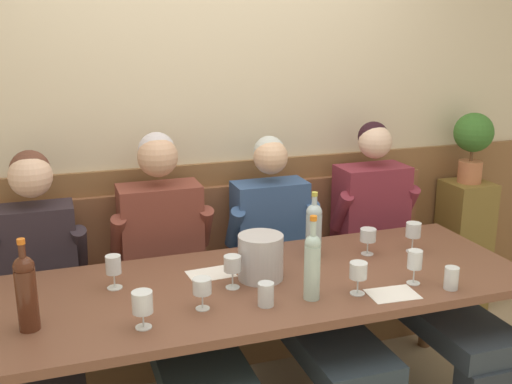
{
  "coord_description": "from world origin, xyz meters",
  "views": [
    {
      "loc": [
        -0.85,
        -2.31,
        1.87
      ],
      "look_at": [
        0.08,
        0.43,
        1.05
      ],
      "focal_mm": 43.15,
      "sensor_mm": 36.0,
      "label": 1
    }
  ],
  "objects_px": {
    "wine_bottle_amber_mid": "(314,228)",
    "wine_glass_mid_right": "(413,231)",
    "water_tumbler_left": "(451,278)",
    "person_center_left_seat": "(41,304)",
    "person_center_right_seat": "(401,252)",
    "wine_glass_by_bottle": "(113,267)",
    "wine_glass_left_end": "(368,236)",
    "wine_glass_mid_left": "(232,265)",
    "wine_glass_right_end": "(358,272)",
    "wine_glass_center_rear": "(142,303)",
    "potted_plant": "(473,139)",
    "ice_bucket": "(262,257)",
    "wine_bottle_clear_water": "(26,290)",
    "wine_bottle_green_tall": "(312,264)",
    "wall_bench": "(221,305)",
    "wine_glass_near_bucket": "(415,260)",
    "water_tumbler_center": "(266,294)",
    "dining_table": "(263,295)",
    "person_left_seat": "(295,274)",
    "wine_glass_center_front": "(202,288)",
    "person_right_seat": "(175,281)"
  },
  "relations": [
    {
      "from": "person_center_right_seat",
      "to": "wine_glass_mid_right",
      "type": "distance_m",
      "value": 0.35
    },
    {
      "from": "wall_bench",
      "to": "wine_bottle_amber_mid",
      "type": "xyz_separation_m",
      "value": [
        0.34,
        -0.52,
        0.6
      ]
    },
    {
      "from": "dining_table",
      "to": "wall_bench",
      "type": "bearing_deg",
      "value": 90.0
    },
    {
      "from": "ice_bucket",
      "to": "wine_glass_near_bucket",
      "type": "height_order",
      "value": "ice_bucket"
    },
    {
      "from": "wine_bottle_clear_water",
      "to": "wine_glass_right_end",
      "type": "relative_size",
      "value": 2.54
    },
    {
      "from": "wine_glass_left_end",
      "to": "wine_glass_mid_left",
      "type": "xyz_separation_m",
      "value": [
        -0.75,
        -0.17,
        0.01
      ]
    },
    {
      "from": "wine_bottle_amber_mid",
      "to": "wine_glass_center_front",
      "type": "relative_size",
      "value": 2.49
    },
    {
      "from": "person_right_seat",
      "to": "wine_bottle_amber_mid",
      "type": "height_order",
      "value": "person_right_seat"
    },
    {
      "from": "wine_glass_near_bucket",
      "to": "water_tumbler_center",
      "type": "xyz_separation_m",
      "value": [
        -0.7,
        0.01,
        -0.06
      ]
    },
    {
      "from": "water_tumbler_center",
      "to": "person_left_seat",
      "type": "bearing_deg",
      "value": 56.87
    },
    {
      "from": "wall_bench",
      "to": "person_left_seat",
      "type": "xyz_separation_m",
      "value": [
        0.29,
        -0.41,
        0.31
      ]
    },
    {
      "from": "wine_bottle_amber_mid",
      "to": "wine_glass_mid_right",
      "type": "relative_size",
      "value": 2.17
    },
    {
      "from": "wine_glass_mid_right",
      "to": "wall_bench",
      "type": "bearing_deg",
      "value": 143.28
    },
    {
      "from": "dining_table",
      "to": "person_left_seat",
      "type": "height_order",
      "value": "person_left_seat"
    },
    {
      "from": "person_right_seat",
      "to": "water_tumbler_left",
      "type": "relative_size",
      "value": 13.43
    },
    {
      "from": "person_right_seat",
      "to": "wine_glass_mid_left",
      "type": "relative_size",
      "value": 9.1
    },
    {
      "from": "person_center_left_seat",
      "to": "person_center_right_seat",
      "type": "relative_size",
      "value": 0.99
    },
    {
      "from": "ice_bucket",
      "to": "water_tumbler_left",
      "type": "xyz_separation_m",
      "value": [
        0.74,
        -0.37,
        -0.05
      ]
    },
    {
      "from": "wine_bottle_green_tall",
      "to": "wine_glass_center_rear",
      "type": "xyz_separation_m",
      "value": [
        -0.71,
        -0.03,
        -0.05
      ]
    },
    {
      "from": "wine_glass_near_bucket",
      "to": "potted_plant",
      "type": "bearing_deg",
      "value": 43.77
    },
    {
      "from": "wine_bottle_amber_mid",
      "to": "potted_plant",
      "type": "distance_m",
      "value": 1.47
    },
    {
      "from": "wall_bench",
      "to": "wine_bottle_amber_mid",
      "type": "distance_m",
      "value": 0.86
    },
    {
      "from": "wine_glass_center_front",
      "to": "water_tumbler_center",
      "type": "relative_size",
      "value": 1.35
    },
    {
      "from": "wine_glass_center_rear",
      "to": "wine_glass_center_front",
      "type": "bearing_deg",
      "value": 17.86
    },
    {
      "from": "wine_bottle_amber_mid",
      "to": "wine_glass_near_bucket",
      "type": "height_order",
      "value": "wine_bottle_amber_mid"
    },
    {
      "from": "wine_bottle_green_tall",
      "to": "potted_plant",
      "type": "distance_m",
      "value": 1.85
    },
    {
      "from": "wine_bottle_amber_mid",
      "to": "water_tumbler_left",
      "type": "relative_size",
      "value": 3.31
    },
    {
      "from": "wine_glass_mid_left",
      "to": "water_tumbler_center",
      "type": "distance_m",
      "value": 0.23
    },
    {
      "from": "person_center_right_seat",
      "to": "water_tumbler_left",
      "type": "relative_size",
      "value": 13.47
    },
    {
      "from": "person_right_seat",
      "to": "water_tumbler_left",
      "type": "bearing_deg",
      "value": -32.77
    },
    {
      "from": "wine_glass_left_end",
      "to": "water_tumbler_left",
      "type": "xyz_separation_m",
      "value": [
        0.14,
        -0.48,
        -0.05
      ]
    },
    {
      "from": "wine_glass_right_end",
      "to": "wine_glass_center_rear",
      "type": "bearing_deg",
      "value": -179.63
    },
    {
      "from": "ice_bucket",
      "to": "wine_glass_mid_left",
      "type": "height_order",
      "value": "ice_bucket"
    },
    {
      "from": "dining_table",
      "to": "wine_glass_near_bucket",
      "type": "xyz_separation_m",
      "value": [
        0.63,
        -0.24,
        0.18
      ]
    },
    {
      "from": "person_center_left_seat",
      "to": "wine_glass_by_bottle",
      "type": "height_order",
      "value": "person_center_left_seat"
    },
    {
      "from": "person_right_seat",
      "to": "potted_plant",
      "type": "height_order",
      "value": "potted_plant"
    },
    {
      "from": "wall_bench",
      "to": "water_tumbler_center",
      "type": "distance_m",
      "value": 1.09
    },
    {
      "from": "dining_table",
      "to": "person_center_left_seat",
      "type": "distance_m",
      "value": 1.02
    },
    {
      "from": "ice_bucket",
      "to": "wine_bottle_clear_water",
      "type": "distance_m",
      "value": 1.01
    },
    {
      "from": "person_center_left_seat",
      "to": "person_center_right_seat",
      "type": "xyz_separation_m",
      "value": [
        1.9,
        0.02,
        0.01
      ]
    },
    {
      "from": "wine_bottle_clear_water",
      "to": "wine_glass_left_end",
      "type": "distance_m",
      "value": 1.62
    },
    {
      "from": "wine_glass_left_end",
      "to": "wine_glass_mid_right",
      "type": "relative_size",
      "value": 0.88
    },
    {
      "from": "person_left_seat",
      "to": "person_right_seat",
      "type": "bearing_deg",
      "value": 176.93
    },
    {
      "from": "dining_table",
      "to": "water_tumbler_left",
      "type": "distance_m",
      "value": 0.83
    },
    {
      "from": "wine_glass_center_front",
      "to": "person_center_right_seat",
      "type": "bearing_deg",
      "value": 22.89
    },
    {
      "from": "wall_bench",
      "to": "person_right_seat",
      "type": "relative_size",
      "value": 2.04
    },
    {
      "from": "wine_bottle_green_tall",
      "to": "wall_bench",
      "type": "bearing_deg",
      "value": 97.94
    },
    {
      "from": "wine_glass_near_bucket",
      "to": "wine_bottle_amber_mid",
      "type": "bearing_deg",
      "value": 122.72
    },
    {
      "from": "dining_table",
      "to": "person_center_right_seat",
      "type": "height_order",
      "value": "person_center_right_seat"
    },
    {
      "from": "ice_bucket",
      "to": "wall_bench",
      "type": "bearing_deg",
      "value": 90.41
    }
  ]
}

